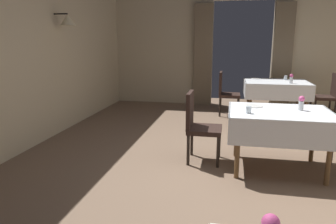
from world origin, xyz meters
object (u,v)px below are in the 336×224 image
Objects in this scene: chair_mid_left at (199,123)px; plate_mid_b at (253,106)px; dining_table_far at (276,86)px; chair_far_right at (328,94)px; glass_mid_c at (249,110)px; plate_far_b at (256,78)px; flower_vase_mid at (301,103)px; chair_far_left at (226,91)px; glass_far_c at (286,78)px; flower_vase_far at (291,78)px; dining_table_mid at (280,119)px.

chair_mid_left reaches higher than plate_mid_b.
chair_far_right is (1.03, 0.01, -0.13)m from dining_table_far.
plate_far_b is at bearing 84.61° from glass_mid_c.
chair_far_right is at bearing 0.52° from dining_table_far.
plate_mid_b reaches higher than dining_table_far.
flower_vase_mid is 3.24m from plate_far_b.
chair_far_left is at bearing 108.63° from flower_vase_mid.
plate_far_b is at bearing 169.65° from glass_far_c.
flower_vase_far is at bearing 71.51° from glass_mid_c.
chair_mid_left is at bearing -96.18° from chair_far_left.
glass_far_c is at bearing 84.41° from flower_vase_mid.
dining_table_far is at bearing -130.43° from glass_far_c.
dining_table_mid is 0.39m from plate_mid_b.
dining_table_far is 1.04m from chair_far_left.
flower_vase_mid is (-1.12, -2.87, 0.33)m from chair_far_right.
glass_far_c reaches higher than plate_mid_b.
dining_table_mid is 3.25m from glass_far_c.
chair_far_left reaches higher than dining_table_mid.
chair_far_left is 2.06m from chair_far_right.
dining_table_mid is 14.88× the size of glass_mid_c.
glass_far_c is (0.86, 2.99, 0.04)m from plate_mid_b.
plate_far_b is at bearing 165.97° from chair_far_right.
glass_mid_c is at bearing -108.49° from flower_vase_far.
chair_far_right is 4.95× the size of flower_vase_far.
chair_mid_left is at bearing -115.06° from dining_table_far.
glass_mid_c is (0.61, -0.31, 0.28)m from chair_mid_left.
dining_table_mid is at bearing -160.91° from flower_vase_mid.
glass_mid_c reaches higher than plate_far_b.
flower_vase_mid is at bearing -95.59° from glass_far_c.
plate_far_b is at bearing 90.90° from dining_table_mid.
dining_table_far is 1.39× the size of chair_far_right.
dining_table_far is 5.42× the size of plate_mid_b.
chair_far_left is 5.25× the size of flower_vase_mid.
chair_mid_left is 3.36m from plate_far_b.
chair_far_left is at bearing -165.51° from glass_far_c.
dining_table_far is 0.43m from flower_vase_far.
chair_mid_left is 3.89× the size of plate_mid_b.
chair_far_right reaches higher than flower_vase_mid.
dining_table_far is 3.15m from chair_mid_left.
flower_vase_far is at bearing -159.27° from chair_far_right.
plate_far_b reaches higher than dining_table_mid.
flower_vase_mid is (-0.09, -2.86, 0.20)m from dining_table_far.
chair_far_right is 1.48m from plate_far_b.
chair_mid_left reaches higher than glass_far_c.
flower_vase_far is (0.32, 2.57, 0.01)m from flower_vase_mid.
chair_far_left is 11.33× the size of glass_mid_c.
dining_table_mid is 5.12× the size of plate_mid_b.
glass_mid_c is at bearing -102.88° from dining_table_far.
flower_vase_far is at bearing 82.80° from flower_vase_mid.
dining_table_mid is 3.32m from plate_far_b.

